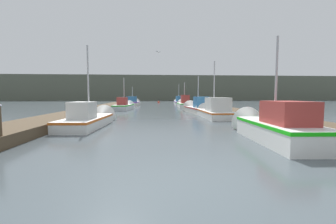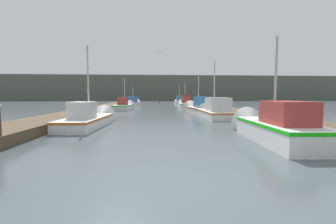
# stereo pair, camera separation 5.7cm
# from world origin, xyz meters

# --- Properties ---
(ground_plane) EXTENTS (200.00, 200.00, 0.00)m
(ground_plane) POSITION_xyz_m (0.00, 0.00, 0.00)
(ground_plane) COLOR #424C51
(dock_left) EXTENTS (2.31, 40.00, 0.41)m
(dock_left) POSITION_xyz_m (-5.98, 16.00, 0.20)
(dock_left) COLOR #4C3D2B
(dock_left) RESTS_ON ground_plane
(dock_right) EXTENTS (2.31, 40.00, 0.41)m
(dock_right) POSITION_xyz_m (5.98, 16.00, 0.20)
(dock_right) COLOR #4C3D2B
(dock_right) RESTS_ON ground_plane
(distant_shore_ridge) EXTENTS (120.00, 16.00, 7.43)m
(distant_shore_ridge) POSITION_xyz_m (0.00, 69.54, 3.72)
(distant_shore_ridge) COLOR #565B4C
(distant_shore_ridge) RESTS_ON ground_plane
(fishing_boat_0) EXTENTS (1.75, 5.00, 3.93)m
(fishing_boat_0) POSITION_xyz_m (3.63, 3.85, 0.48)
(fishing_boat_0) COLOR silver
(fishing_boat_0) RESTS_ON ground_plane
(fishing_boat_1) EXTENTS (1.79, 5.53, 4.50)m
(fishing_boat_1) POSITION_xyz_m (-3.78, 8.13, 0.36)
(fishing_boat_1) COLOR silver
(fishing_boat_1) RESTS_ON ground_plane
(fishing_boat_2) EXTENTS (1.79, 5.67, 4.55)m
(fishing_boat_2) POSITION_xyz_m (3.81, 12.27, 0.43)
(fishing_boat_2) COLOR silver
(fishing_boat_2) RESTS_ON ground_plane
(fishing_boat_3) EXTENTS (2.08, 5.48, 3.84)m
(fishing_boat_3) POSITION_xyz_m (3.52, 16.75, 0.39)
(fishing_boat_3) COLOR silver
(fishing_boat_3) RESTS_ON ground_plane
(fishing_boat_4) EXTENTS (1.88, 5.43, 3.82)m
(fishing_boat_4) POSITION_xyz_m (-3.60, 21.04, 0.40)
(fishing_boat_4) COLOR silver
(fishing_boat_4) RESTS_ON ground_plane
(fishing_boat_5) EXTENTS (1.77, 5.63, 3.70)m
(fishing_boat_5) POSITION_xyz_m (3.62, 25.70, 0.45)
(fishing_boat_5) COLOR silver
(fishing_boat_5) RESTS_ON ground_plane
(fishing_boat_6) EXTENTS (2.07, 4.68, 3.33)m
(fishing_boat_6) POSITION_xyz_m (-3.49, 30.44, 0.44)
(fishing_boat_6) COLOR silver
(fishing_boat_6) RESTS_ON ground_plane
(fishing_boat_7) EXTENTS (1.60, 6.27, 3.82)m
(fishing_boat_7) POSITION_xyz_m (3.94, 34.39, 0.45)
(fishing_boat_7) COLOR silver
(fishing_boat_7) RESTS_ON ground_plane
(mooring_piling_1) EXTENTS (0.33, 0.33, 1.19)m
(mooring_piling_1) POSITION_xyz_m (4.82, 6.19, 0.60)
(mooring_piling_1) COLOR #473523
(mooring_piling_1) RESTS_ON ground_plane
(mooring_piling_2) EXTENTS (0.26, 0.26, 1.18)m
(mooring_piling_2) POSITION_xyz_m (4.90, 19.32, 0.60)
(mooring_piling_2) COLOR #473523
(mooring_piling_2) RESTS_ON ground_plane
(channel_buoy) EXTENTS (0.46, 0.46, 0.96)m
(channel_buoy) POSITION_xyz_m (0.76, 42.52, 0.14)
(channel_buoy) COLOR red
(channel_buoy) RESTS_ON ground_plane
(seagull_lead) EXTENTS (0.53, 0.39, 0.12)m
(seagull_lead) POSITION_xyz_m (0.02, 17.48, 5.59)
(seagull_lead) COLOR white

